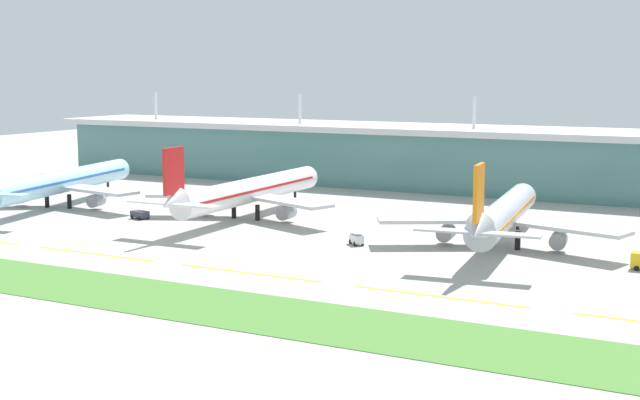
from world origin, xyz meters
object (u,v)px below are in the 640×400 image
at_px(airliner_nearest, 61,182).
at_px(airliner_near_middle, 249,191).
at_px(baggage_cart, 356,238).
at_px(airliner_far_middle, 503,215).
at_px(pushback_tug, 140,214).

relative_size(airliner_nearest, airliner_near_middle, 1.01).
height_order(airliner_nearest, baggage_cart, airliner_nearest).
relative_size(airliner_far_middle, pushback_tug, 12.67).
xyz_separation_m(airliner_far_middle, pushback_tug, (-84.32, -6.33, -5.35)).
bearing_deg(airliner_near_middle, airliner_nearest, -171.89).
xyz_separation_m(airliner_nearest, airliner_near_middle, (51.49, 7.33, -0.00)).
xyz_separation_m(airliner_near_middle, airliner_far_middle, (62.11, -6.11, -0.01)).
relative_size(airliner_nearest, baggage_cart, 17.80).
bearing_deg(airliner_near_middle, pushback_tug, -150.76).
bearing_deg(baggage_cart, pushback_tug, 175.45).
distance_m(airliner_near_middle, airliner_far_middle, 62.41).
height_order(airliner_nearest, pushback_tug, airliner_nearest).
xyz_separation_m(airliner_near_middle, baggage_cart, (35.80, -17.05, -5.19)).
bearing_deg(pushback_tug, airliner_far_middle, 4.29).
relative_size(pushback_tug, baggage_cart, 1.26).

